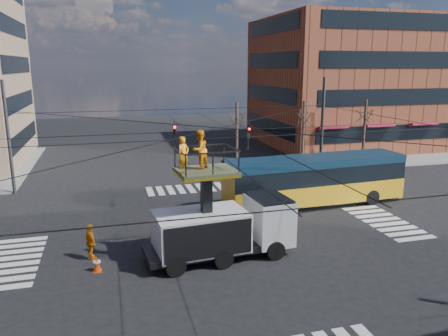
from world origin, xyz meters
TOP-DOWN VIEW (x-y plane):
  - ground at (0.00, 0.00)m, footprint 120.00×120.00m
  - sidewalk_ne at (21.00, 21.00)m, footprint 18.00×18.00m
  - crosswalks at (0.00, 0.00)m, footprint 22.40×22.40m
  - building_ne at (21.98, 23.98)m, footprint 20.06×16.06m
  - overhead_network at (-0.07, 0.40)m, footprint 24.24×24.24m
  - tree_a at (5.00, 13.50)m, footprint 2.00×2.00m
  - tree_b at (11.00, 13.50)m, footprint 2.00×2.00m
  - tree_c at (17.00, 13.50)m, footprint 2.00×2.00m
  - utility_truck at (-0.41, -2.06)m, footprint 7.17×3.13m
  - city_bus at (7.45, 4.06)m, footprint 12.20×3.35m
  - traffic_cone at (-6.20, -2.10)m, footprint 0.36×0.36m
  - worker_ground at (-6.46, -0.71)m, footprint 0.77×1.09m
  - flagger at (4.66, 3.60)m, footprint 1.13×1.17m

SIDE VIEW (x-z plane):
  - ground at x=0.00m, z-range 0.00..0.00m
  - crosswalks at x=0.00m, z-range 0.00..0.02m
  - sidewalk_ne at x=21.00m, z-range 0.00..0.12m
  - traffic_cone at x=-6.20m, z-range 0.00..0.70m
  - flagger at x=4.66m, z-range 0.00..1.60m
  - worker_ground at x=-6.46m, z-range 0.00..1.72m
  - city_bus at x=7.45m, z-range 0.12..3.32m
  - utility_truck at x=-0.41m, z-range -1.04..5.08m
  - overhead_network at x=-0.07m, z-range 0.29..8.29m
  - tree_a at x=5.00m, z-range 1.63..7.63m
  - tree_b at x=11.00m, z-range 1.63..7.63m
  - tree_c at x=17.00m, z-range 1.63..7.63m
  - building_ne at x=21.98m, z-range 0.00..14.00m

